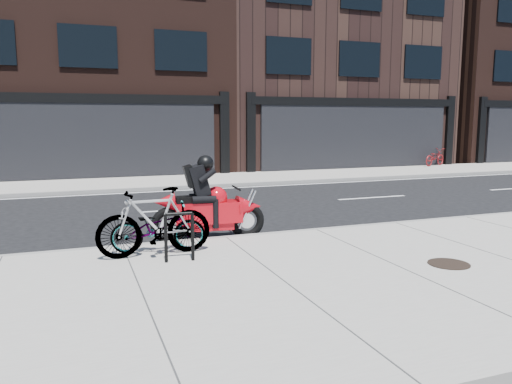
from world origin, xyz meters
name	(u,v)px	position (x,y,z in m)	size (l,w,h in m)	color
ground	(202,224)	(0.00, 0.00, 0.00)	(120.00, 120.00, 0.00)	black
sidewalk_near	(288,288)	(0.00, -5.00, 0.07)	(60.00, 6.00, 0.13)	gray
sidewalk_far	(152,182)	(0.00, 7.75, 0.07)	(60.00, 3.50, 0.13)	gray
building_center	(82,16)	(-2.00, 14.50, 7.25)	(12.00, 10.00, 14.50)	black
building_mideast	(311,50)	(10.00, 14.50, 6.25)	(12.00, 10.00, 12.50)	black
building_east	(480,55)	(22.00, 14.50, 6.50)	(10.00, 10.00, 13.00)	black
bike_rack	(179,233)	(-1.21, -3.34, 0.61)	(0.49, 0.09, 0.82)	black
bicycle_front	(158,228)	(-1.43, -2.60, 0.56)	(0.57, 1.64, 0.86)	gray
bicycle_rear	(154,222)	(-1.54, -2.83, 0.72)	(0.55, 1.95, 1.17)	gray
motorcycle	(214,206)	(-0.15, -1.61, 0.71)	(2.35, 0.66, 1.75)	black
bicycle_far	(435,157)	(14.23, 9.00, 0.56)	(0.57, 1.64, 0.86)	maroon
manhole_cover	(449,264)	(2.83, -5.02, 0.14)	(0.66, 0.66, 0.01)	black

